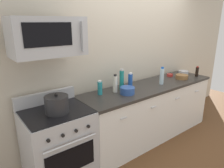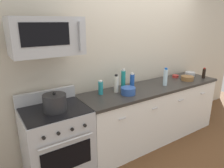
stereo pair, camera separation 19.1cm
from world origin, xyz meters
name	(u,v)px [view 2 (the right image)]	position (x,y,z in m)	size (l,w,h in m)	color
ground_plane	(151,137)	(0.00, 0.00, 0.00)	(6.67, 6.67, 0.00)	brown
back_wall	(138,55)	(0.00, 0.41, 1.35)	(5.56, 0.10, 2.70)	beige
counter_unit	(152,113)	(0.00, 0.00, 0.46)	(2.47, 0.66, 0.92)	white
range_oven	(57,143)	(-1.61, 0.00, 0.47)	(0.76, 0.69, 1.07)	#B7BABF
microwave	(46,36)	(-1.61, 0.05, 1.75)	(0.74, 0.44, 0.40)	#B7BABF
bottle_dish_soap	(101,88)	(-0.89, 0.14, 1.02)	(0.07, 0.07, 0.20)	teal
bottle_soda_blue	(132,82)	(-0.40, 0.06, 1.04)	(0.07, 0.07, 0.25)	#1E4CA5
bottle_soy_sauce_dark	(204,73)	(1.07, -0.16, 1.01)	(0.06, 0.06, 0.19)	black
bottle_vinegar_white	(116,84)	(-0.66, 0.09, 1.04)	(0.06, 0.06, 0.26)	silver
bottle_sparkling_teal	(123,80)	(-0.52, 0.12, 1.07)	(0.07, 0.07, 0.32)	#197F7A
bottle_water_clear	(165,77)	(0.17, -0.07, 1.06)	(0.07, 0.07, 0.29)	silver
bowl_red_small	(175,76)	(0.70, 0.16, 0.94)	(0.11, 0.11, 0.04)	#B72D28
bowl_steel_prep	(190,74)	(1.02, 0.08, 0.96)	(0.18, 0.18, 0.07)	#B2B5BA
bowl_wooden_salad	(187,78)	(0.71, -0.08, 0.96)	(0.21, 0.21, 0.07)	brown
bowl_blue_mixing	(128,91)	(-0.57, -0.07, 0.97)	(0.21, 0.21, 0.10)	#2D519E
stockpot	(55,103)	(-1.61, -0.05, 1.02)	(0.26, 0.26, 0.23)	#262628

